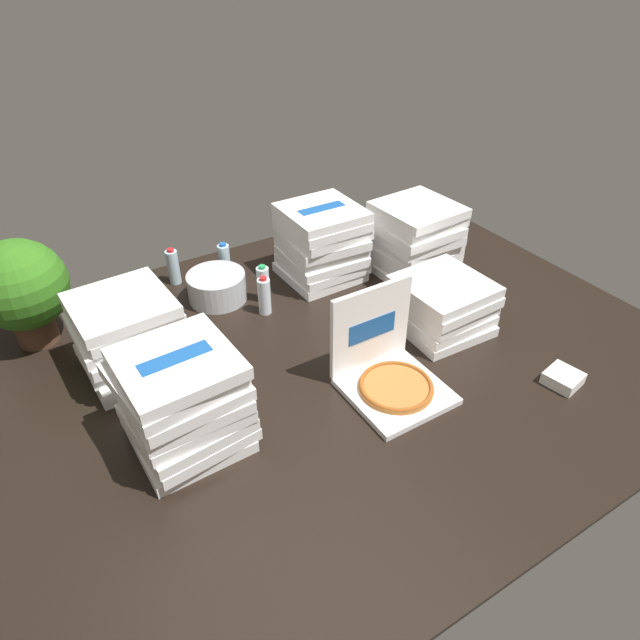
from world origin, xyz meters
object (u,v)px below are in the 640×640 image
pizza_stack_center_near (322,243)px  pizza_stack_left_far (183,401)px  pizza_stack_left_near (442,305)px  water_bottle_3 (264,296)px  potted_plant (21,288)px  water_bottle_0 (225,261)px  water_bottle_2 (263,284)px  open_pizza_box (388,370)px  pizza_stack_left_mid (128,336)px  pizza_stack_right_far (415,239)px  napkin_pile (563,378)px  ice_bucket (217,287)px  water_bottle_1 (173,267)px

pizza_stack_center_near → pizza_stack_left_far: size_ratio=0.96×
pizza_stack_left_near → water_bottle_3: pizza_stack_left_near is taller
pizza_stack_left_near → potted_plant: potted_plant is taller
water_bottle_0 → water_bottle_2: same height
open_pizza_box → pizza_stack_left_mid: size_ratio=0.95×
pizza_stack_left_far → water_bottle_2: size_ratio=2.19×
water_bottle_2 → potted_plant: 1.12m
pizza_stack_left_far → potted_plant: potted_plant is taller
pizza_stack_right_far → pizza_stack_left_far: bearing=-160.2°
pizza_stack_right_far → napkin_pile: pizza_stack_right_far is taller
pizza_stack_left_mid → potted_plant: (-0.33, 0.44, 0.12)m
pizza_stack_left_mid → ice_bucket: bearing=31.0°
water_bottle_1 → potted_plant: size_ratio=0.40×
water_bottle_2 → water_bottle_3: size_ratio=1.00×
water_bottle_1 → pizza_stack_right_far: bearing=-26.3°
napkin_pile → pizza_stack_left_near: bearing=106.0°
potted_plant → napkin_pile: bearing=-38.9°
open_pizza_box → pizza_stack_left_far: 0.85m
pizza_stack_left_far → water_bottle_1: pizza_stack_left_far is taller
open_pizza_box → pizza_stack_left_far: (-0.83, 0.15, 0.12)m
open_pizza_box → pizza_stack_right_far: 1.00m
pizza_stack_center_near → napkin_pile: size_ratio=3.15×
water_bottle_0 → water_bottle_1: size_ratio=1.00×
pizza_stack_right_far → water_bottle_1: (-1.19, 0.59, -0.10)m
pizza_stack_left_far → pizza_stack_center_near: bearing=36.0°
potted_plant → water_bottle_3: bearing=-19.2°
napkin_pile → pizza_stack_left_far: bearing=160.2°
pizza_stack_left_near → water_bottle_1: bearing=131.9°
water_bottle_2 → potted_plant: size_ratio=0.40×
water_bottle_2 → potted_plant: potted_plant is taller
pizza_stack_left_near → ice_bucket: 1.16m
open_pizza_box → water_bottle_2: open_pizza_box is taller
open_pizza_box → pizza_stack_left_far: size_ratio=0.93×
pizza_stack_left_mid → water_bottle_0: pizza_stack_left_mid is taller
pizza_stack_center_near → water_bottle_0: size_ratio=2.10×
pizza_stack_center_near → water_bottle_0: pizza_stack_center_near is taller
pizza_stack_center_near → pizza_stack_left_near: bearing=-71.8°
pizza_stack_center_near → open_pizza_box: bearing=-104.8°
water_bottle_3 → napkin_pile: water_bottle_3 is taller
water_bottle_2 → napkin_pile: (0.80, -1.26, -0.07)m
pizza_stack_center_near → pizza_stack_left_mid: bearing=-167.9°
pizza_stack_right_far → water_bottle_0: (-0.93, 0.50, -0.10)m
ice_bucket → water_bottle_1: 0.31m
pizza_stack_left_far → ice_bucket: size_ratio=1.50×
pizza_stack_left_mid → water_bottle_2: (0.74, 0.19, -0.08)m
water_bottle_1 → water_bottle_3: 0.60m
pizza_stack_right_far → pizza_stack_left_near: size_ratio=1.00×
ice_bucket → water_bottle_2: 0.25m
pizza_stack_center_near → water_bottle_2: pizza_stack_center_near is taller
open_pizza_box → pizza_stack_left_far: bearing=169.9°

